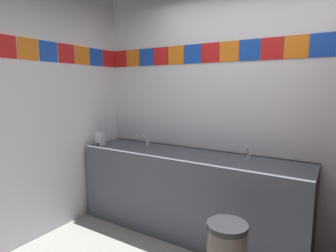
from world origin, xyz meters
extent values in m
cube|color=silver|center=(0.00, 1.45, 1.43)|extent=(3.97, 0.08, 2.86)
cube|color=red|center=(-1.88, 1.41, 1.91)|extent=(0.20, 0.01, 0.20)
cube|color=orange|center=(-1.67, 1.41, 1.91)|extent=(0.20, 0.01, 0.20)
cube|color=#1947B7|center=(-1.46, 1.41, 1.91)|extent=(0.20, 0.01, 0.20)
cube|color=red|center=(-1.25, 1.41, 1.91)|extent=(0.20, 0.01, 0.20)
cube|color=orange|center=(-1.04, 1.41, 1.91)|extent=(0.20, 0.01, 0.20)
cube|color=#1947B7|center=(-0.83, 1.41, 1.91)|extent=(0.20, 0.01, 0.20)
cube|color=red|center=(-0.63, 1.41, 1.91)|extent=(0.20, 0.01, 0.20)
cube|color=orange|center=(-0.42, 1.41, 1.91)|extent=(0.20, 0.01, 0.20)
cube|color=#1947B7|center=(-0.21, 1.41, 1.91)|extent=(0.20, 0.01, 0.20)
cube|color=red|center=(0.00, 1.41, 1.91)|extent=(0.20, 0.01, 0.20)
cube|color=orange|center=(0.21, 1.41, 1.91)|extent=(0.20, 0.01, 0.20)
cube|color=#1947B7|center=(0.42, 1.41, 1.91)|extent=(0.20, 0.01, 0.20)
cube|color=silver|center=(-2.02, 0.00, 1.43)|extent=(0.08, 2.82, 2.86)
cube|color=red|center=(-1.98, 0.00, 1.91)|extent=(0.01, 0.20, 0.20)
cube|color=orange|center=(-1.98, 0.22, 1.91)|extent=(0.01, 0.20, 0.20)
cube|color=#1947B7|center=(-1.98, 0.43, 1.91)|extent=(0.01, 0.20, 0.20)
cube|color=red|center=(-1.98, 0.65, 1.91)|extent=(0.01, 0.20, 0.20)
cube|color=orange|center=(-1.98, 0.87, 1.91)|extent=(0.01, 0.20, 0.20)
cube|color=#1947B7|center=(-1.98, 1.09, 1.91)|extent=(0.01, 0.20, 0.20)
cube|color=red|center=(-1.98, 1.30, 1.91)|extent=(0.01, 0.20, 0.20)
cube|color=#4C515B|center=(-0.73, 1.12, 0.43)|extent=(2.41, 0.59, 0.86)
cube|color=#4C515B|center=(-0.73, 1.40, 0.82)|extent=(2.41, 0.03, 0.08)
cylinder|color=white|center=(-1.33, 1.09, 0.81)|extent=(0.34, 0.34, 0.10)
cylinder|color=white|center=(-0.13, 1.09, 0.81)|extent=(0.34, 0.34, 0.10)
cylinder|color=silver|center=(-1.33, 1.23, 0.89)|extent=(0.04, 0.04, 0.05)
cylinder|color=silver|center=(-1.33, 1.18, 0.96)|extent=(0.02, 0.06, 0.09)
cylinder|color=silver|center=(-0.13, 1.23, 0.89)|extent=(0.04, 0.04, 0.05)
cylinder|color=silver|center=(-0.13, 1.18, 0.96)|extent=(0.02, 0.06, 0.09)
cube|color=#B7BABF|center=(-1.81, 0.94, 0.94)|extent=(0.09, 0.07, 0.16)
cylinder|color=black|center=(-1.81, 0.90, 0.88)|extent=(0.02, 0.02, 0.03)
cylinder|color=#262628|center=(-0.02, 0.37, 0.59)|extent=(0.29, 0.29, 0.04)
camera|label=1|loc=(0.59, -1.38, 1.55)|focal=29.61mm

